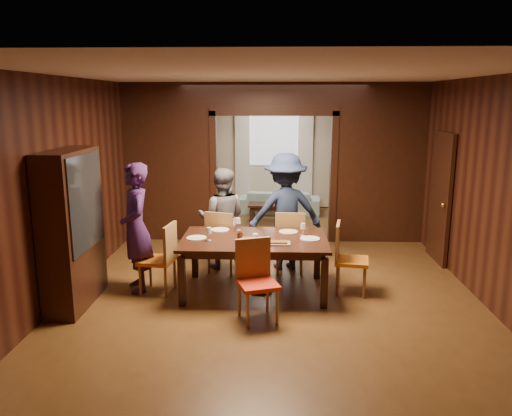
{
  "coord_description": "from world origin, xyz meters",
  "views": [
    {
      "loc": [
        0.02,
        -7.5,
        2.61
      ],
      "look_at": [
        -0.24,
        -0.4,
        1.05
      ],
      "focal_mm": 35.0,
      "sensor_mm": 36.0,
      "label": 1
    }
  ],
  "objects_px": {
    "chair_near": "(258,282)",
    "person_purple": "(136,228)",
    "chair_left": "(157,258)",
    "hutch": "(72,229)",
    "chair_far_l": "(224,241)",
    "dining_table": "(254,265)",
    "coffee_table": "(267,213)",
    "chair_right": "(352,258)",
    "person_navy": "(285,212)",
    "chair_far_r": "(290,241)",
    "sofa": "(279,202)",
    "person_grey": "(222,218)"
  },
  "relations": [
    {
      "from": "chair_near",
      "to": "person_purple",
      "type": "bearing_deg",
      "value": 131.66
    },
    {
      "from": "person_purple",
      "to": "chair_left",
      "type": "xyz_separation_m",
      "value": [
        0.29,
        -0.08,
        -0.4
      ]
    },
    {
      "from": "person_purple",
      "to": "hutch",
      "type": "relative_size",
      "value": 0.89
    },
    {
      "from": "chair_far_l",
      "to": "person_purple",
      "type": "bearing_deg",
      "value": 52.32
    },
    {
      "from": "person_purple",
      "to": "dining_table",
      "type": "relative_size",
      "value": 0.9
    },
    {
      "from": "coffee_table",
      "to": "chair_right",
      "type": "height_order",
      "value": "chair_right"
    },
    {
      "from": "person_navy",
      "to": "chair_left",
      "type": "distance_m",
      "value": 2.11
    },
    {
      "from": "chair_far_r",
      "to": "person_navy",
      "type": "bearing_deg",
      "value": -65.42
    },
    {
      "from": "person_purple",
      "to": "dining_table",
      "type": "distance_m",
      "value": 1.7
    },
    {
      "from": "chair_far_l",
      "to": "chair_far_r",
      "type": "height_order",
      "value": "same"
    },
    {
      "from": "sofa",
      "to": "chair_near",
      "type": "bearing_deg",
      "value": 90.69
    },
    {
      "from": "dining_table",
      "to": "hutch",
      "type": "relative_size",
      "value": 0.98
    },
    {
      "from": "sofa",
      "to": "hutch",
      "type": "height_order",
      "value": "hutch"
    },
    {
      "from": "chair_right",
      "to": "hutch",
      "type": "distance_m",
      "value": 3.69
    },
    {
      "from": "person_purple",
      "to": "person_grey",
      "type": "bearing_deg",
      "value": 109.4
    },
    {
      "from": "person_grey",
      "to": "chair_near",
      "type": "height_order",
      "value": "person_grey"
    },
    {
      "from": "chair_right",
      "to": "chair_near",
      "type": "height_order",
      "value": "same"
    },
    {
      "from": "person_purple",
      "to": "chair_far_r",
      "type": "height_order",
      "value": "person_purple"
    },
    {
      "from": "person_navy",
      "to": "hutch",
      "type": "height_order",
      "value": "hutch"
    },
    {
      "from": "chair_near",
      "to": "hutch",
      "type": "bearing_deg",
      "value": 150.48
    },
    {
      "from": "person_navy",
      "to": "sofa",
      "type": "xyz_separation_m",
      "value": [
        -0.06,
        3.84,
        -0.63
      ]
    },
    {
      "from": "dining_table",
      "to": "chair_far_r",
      "type": "xyz_separation_m",
      "value": [
        0.51,
        0.85,
        0.1
      ]
    },
    {
      "from": "person_navy",
      "to": "sofa",
      "type": "distance_m",
      "value": 3.89
    },
    {
      "from": "coffee_table",
      "to": "hutch",
      "type": "xyz_separation_m",
      "value": [
        -2.39,
        -4.5,
        0.8
      ]
    },
    {
      "from": "person_navy",
      "to": "chair_right",
      "type": "height_order",
      "value": "person_navy"
    },
    {
      "from": "chair_right",
      "to": "hutch",
      "type": "bearing_deg",
      "value": 107.96
    },
    {
      "from": "person_grey",
      "to": "chair_right",
      "type": "bearing_deg",
      "value": 151.37
    },
    {
      "from": "person_navy",
      "to": "hutch",
      "type": "distance_m",
      "value": 3.12
    },
    {
      "from": "chair_right",
      "to": "chair_far_l",
      "type": "relative_size",
      "value": 1.0
    },
    {
      "from": "person_purple",
      "to": "chair_far_l",
      "type": "xyz_separation_m",
      "value": [
        1.12,
        0.81,
        -0.4
      ]
    },
    {
      "from": "person_purple",
      "to": "chair_left",
      "type": "height_order",
      "value": "person_purple"
    },
    {
      "from": "chair_near",
      "to": "hutch",
      "type": "xyz_separation_m",
      "value": [
        -2.37,
        0.41,
        0.52
      ]
    },
    {
      "from": "chair_right",
      "to": "chair_left",
      "type": "bearing_deg",
      "value": 101.56
    },
    {
      "from": "person_purple",
      "to": "chair_left",
      "type": "distance_m",
      "value": 0.5
    },
    {
      "from": "chair_far_l",
      "to": "hutch",
      "type": "bearing_deg",
      "value": 53.0
    },
    {
      "from": "chair_near",
      "to": "person_navy",
      "type": "bearing_deg",
      "value": 59.85
    },
    {
      "from": "person_navy",
      "to": "chair_right",
      "type": "distance_m",
      "value": 1.4
    },
    {
      "from": "sofa",
      "to": "chair_far_r",
      "type": "bearing_deg",
      "value": 95.47
    },
    {
      "from": "person_grey",
      "to": "sofa",
      "type": "bearing_deg",
      "value": -103.98
    },
    {
      "from": "chair_left",
      "to": "chair_far_l",
      "type": "height_order",
      "value": "same"
    },
    {
      "from": "coffee_table",
      "to": "chair_far_l",
      "type": "bearing_deg",
      "value": -100.79
    },
    {
      "from": "dining_table",
      "to": "chair_far_r",
      "type": "distance_m",
      "value": 0.99
    },
    {
      "from": "person_navy",
      "to": "chair_left",
      "type": "height_order",
      "value": "person_navy"
    },
    {
      "from": "chair_far_r",
      "to": "sofa",
      "type": "bearing_deg",
      "value": -86.74
    },
    {
      "from": "coffee_table",
      "to": "chair_far_l",
      "type": "distance_m",
      "value": 3.25
    },
    {
      "from": "sofa",
      "to": "dining_table",
      "type": "bearing_deg",
      "value": 89.18
    },
    {
      "from": "person_purple",
      "to": "chair_far_l",
      "type": "bearing_deg",
      "value": 101.84
    },
    {
      "from": "person_navy",
      "to": "coffee_table",
      "type": "height_order",
      "value": "person_navy"
    },
    {
      "from": "coffee_table",
      "to": "chair_left",
      "type": "relative_size",
      "value": 0.82
    },
    {
      "from": "person_grey",
      "to": "dining_table",
      "type": "bearing_deg",
      "value": 117.85
    }
  ]
}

